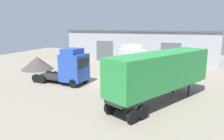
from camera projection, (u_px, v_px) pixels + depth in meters
ground_plane at (104, 83)px, 24.64m from camera, size 60.00×60.00×0.00m
warehouse_building at (142, 44)px, 41.00m from camera, size 26.59×9.47×5.54m
tractor_unit_white at (130, 62)px, 27.05m from camera, size 6.08×6.77×4.07m
container_trailer_green at (161, 72)px, 17.69m from camera, size 7.12×10.82×4.21m
tractor_unit_blue at (71, 68)px, 23.64m from camera, size 6.36×2.97×3.94m
gravel_pile at (37, 63)px, 31.74m from camera, size 4.61×4.61×1.90m
traffic_cone at (78, 72)px, 29.26m from camera, size 0.40×0.40×0.55m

